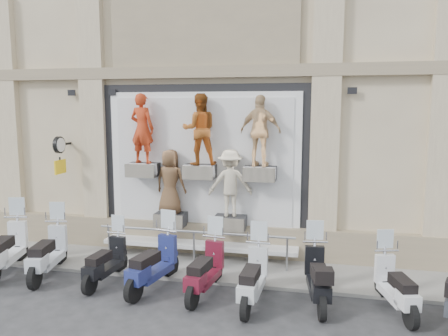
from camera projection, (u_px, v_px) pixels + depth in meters
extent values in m
plane|color=#29292C|center=(167.00, 301.00, 8.99)|extent=(90.00, 90.00, 0.00)
cube|color=gray|center=(195.00, 264.00, 11.02)|extent=(16.00, 2.20, 0.08)
cube|color=black|center=(204.00, 167.00, 11.52)|extent=(5.60, 0.10, 4.30)
cube|color=white|center=(203.00, 167.00, 11.46)|extent=(5.10, 0.06, 3.90)
cube|color=white|center=(203.00, 167.00, 11.42)|extent=(4.70, 0.04, 3.60)
cube|color=white|center=(200.00, 244.00, 11.40)|extent=(5.10, 0.75, 0.10)
cube|color=#28282B|center=(143.00, 170.00, 11.50)|extent=(0.80, 0.50, 0.35)
imported|color=red|center=(142.00, 129.00, 11.35)|extent=(0.73, 0.54, 1.82)
cube|color=#28282B|center=(200.00, 172.00, 11.17)|extent=(0.80, 0.50, 0.35)
imported|color=brown|center=(199.00, 129.00, 11.02)|extent=(1.06, 0.94, 1.80)
cube|color=#28282B|center=(260.00, 173.00, 10.84)|extent=(0.80, 0.50, 0.35)
imported|color=#E4BA85|center=(260.00, 131.00, 10.69)|extent=(1.10, 0.62, 1.76)
cube|color=#28282B|center=(171.00, 219.00, 11.52)|extent=(0.80, 0.50, 0.35)
imported|color=brown|center=(170.00, 181.00, 11.38)|extent=(0.88, 0.63, 1.68)
cube|color=#28282B|center=(230.00, 223.00, 11.18)|extent=(0.80, 0.50, 0.35)
imported|color=beige|center=(230.00, 183.00, 11.04)|extent=(1.22, 0.86, 1.71)
cube|color=black|center=(65.00, 144.00, 12.04)|extent=(0.06, 0.56, 0.06)
cylinder|color=black|center=(59.00, 145.00, 11.78)|extent=(0.10, 0.46, 0.46)
cube|color=yellow|center=(60.00, 167.00, 11.86)|extent=(0.04, 0.50, 0.38)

